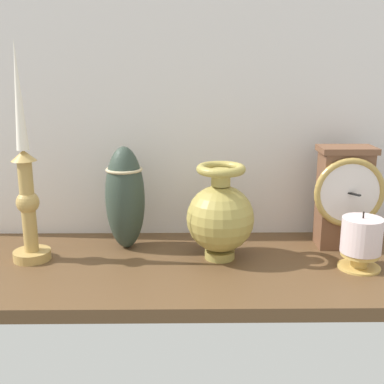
# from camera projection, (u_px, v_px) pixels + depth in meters

# --- Properties ---
(ground_plane) EXTENTS (1.00, 0.36, 0.02)m
(ground_plane) POSITION_uv_depth(u_px,v_px,m) (186.00, 269.00, 0.93)
(ground_plane) COLOR brown
(back_wall) EXTENTS (1.20, 0.02, 0.65)m
(back_wall) POSITION_uv_depth(u_px,v_px,m) (186.00, 84.00, 1.02)
(back_wall) COLOR silver
(back_wall) RESTS_ON ground_plane
(mantel_clock) EXTENTS (0.14, 0.09, 0.21)m
(mantel_clock) POSITION_uv_depth(u_px,v_px,m) (344.00, 196.00, 0.99)
(mantel_clock) COLOR brown
(mantel_clock) RESTS_ON ground_plane
(candlestick_tall_left) EXTENTS (0.07, 0.07, 0.41)m
(candlestick_tall_left) POSITION_uv_depth(u_px,v_px,m) (26.00, 187.00, 0.91)
(candlestick_tall_left) COLOR tan
(candlestick_tall_left) RESTS_ON ground_plane
(brass_vase_bulbous) EXTENTS (0.13, 0.13, 0.19)m
(brass_vase_bulbous) POSITION_uv_depth(u_px,v_px,m) (220.00, 216.00, 0.93)
(brass_vase_bulbous) COLOR #A89648
(brass_vase_bulbous) RESTS_ON ground_plane
(pillar_candle_front) EXTENTS (0.08, 0.08, 0.11)m
(pillar_candle_front) POSITION_uv_depth(u_px,v_px,m) (361.00, 241.00, 0.89)
(pillar_candle_front) COLOR tan
(pillar_candle_front) RESTS_ON ground_plane
(tall_ceramic_vase) EXTENTS (0.08, 0.08, 0.21)m
(tall_ceramic_vase) POSITION_uv_depth(u_px,v_px,m) (125.00, 197.00, 0.98)
(tall_ceramic_vase) COLOR #313F34
(tall_ceramic_vase) RESTS_ON ground_plane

